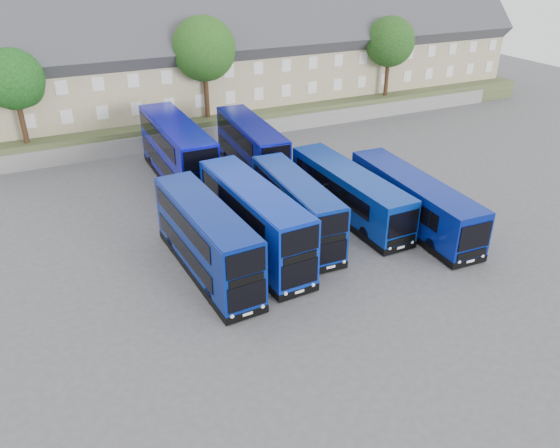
# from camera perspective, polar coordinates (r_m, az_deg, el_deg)

# --- Properties ---
(ground) EXTENTS (120.00, 120.00, 0.00)m
(ground) POSITION_cam_1_polar(r_m,az_deg,el_deg) (31.92, 4.08, -4.80)
(ground) COLOR #4C4C51
(ground) RESTS_ON ground
(retaining_wall) EXTENTS (70.00, 0.40, 1.50)m
(retaining_wall) POSITION_cam_1_polar(r_m,az_deg,el_deg) (51.84, -9.03, 8.96)
(retaining_wall) COLOR slate
(retaining_wall) RESTS_ON ground
(earth_bank) EXTENTS (80.00, 20.00, 2.00)m
(earth_bank) POSITION_cam_1_polar(r_m,az_deg,el_deg) (61.03, -11.91, 11.81)
(earth_bank) COLOR #3B4929
(earth_bank) RESTS_ON ground
(terrace_row) EXTENTS (66.00, 10.40, 11.20)m
(terrace_row) POSITION_cam_1_polar(r_m,az_deg,el_deg) (57.73, -5.39, 17.09)
(terrace_row) COLOR tan
(terrace_row) RESTS_ON earth_bank
(dd_front_left) EXTENTS (3.04, 10.62, 4.17)m
(dd_front_left) POSITION_cam_1_polar(r_m,az_deg,el_deg) (30.92, -7.70, -1.74)
(dd_front_left) COLOR navy
(dd_front_left) RESTS_ON ground
(dd_front_mid) EXTENTS (3.08, 11.03, 4.34)m
(dd_front_mid) POSITION_cam_1_polar(r_m,az_deg,el_deg) (32.53, -2.73, 0.24)
(dd_front_mid) COLOR #0826A3
(dd_front_mid) RESTS_ON ground
(dd_front_right) EXTENTS (2.64, 9.89, 3.89)m
(dd_front_right) POSITION_cam_1_polar(r_m,az_deg,el_deg) (34.54, 1.67, 1.57)
(dd_front_right) COLOR navy
(dd_front_right) RESTS_ON ground
(dd_rear_left) EXTENTS (2.87, 12.14, 4.82)m
(dd_rear_left) POSITION_cam_1_polar(r_m,az_deg,el_deg) (43.16, -10.65, 7.24)
(dd_rear_left) COLOR #080B9F
(dd_rear_left) RESTS_ON ground
(dd_rear_right) EXTENTS (3.12, 10.95, 4.30)m
(dd_rear_right) POSITION_cam_1_polar(r_m,az_deg,el_deg) (44.11, -3.01, 7.78)
(dd_rear_right) COLOR #060C7B
(dd_rear_right) RESTS_ON ground
(coach_east_a) EXTENTS (2.78, 11.91, 3.24)m
(coach_east_a) POSITION_cam_1_polar(r_m,az_deg,el_deg) (37.69, 7.19, 3.15)
(coach_east_a) COLOR navy
(coach_east_a) RESTS_ON ground
(coach_east_b) EXTENTS (3.00, 12.10, 3.28)m
(coach_east_b) POSITION_cam_1_polar(r_m,az_deg,el_deg) (37.21, 13.68, 2.24)
(coach_east_b) COLOR navy
(coach_east_b) RESTS_ON ground
(tree_west) EXTENTS (4.80, 4.80, 7.65)m
(tree_west) POSITION_cam_1_polar(r_m,az_deg,el_deg) (49.42, -25.91, 13.28)
(tree_west) COLOR #382314
(tree_west) RESTS_ON earth_bank
(tree_mid) EXTENTS (5.76, 5.76, 9.18)m
(tree_mid) POSITION_cam_1_polar(r_m,az_deg,el_deg) (52.13, -7.84, 17.47)
(tree_mid) COLOR #382314
(tree_mid) RESTS_ON earth_bank
(tree_east) EXTENTS (5.12, 5.12, 8.16)m
(tree_east) POSITION_cam_1_polar(r_m,az_deg,el_deg) (60.91, 11.45, 18.00)
(tree_east) COLOR #382314
(tree_east) RESTS_ON earth_bank
(tree_far) EXTENTS (5.44, 5.44, 8.67)m
(tree_far) POSITION_cam_1_polar(r_m,az_deg,el_deg) (69.96, 12.18, 19.42)
(tree_far) COLOR #382314
(tree_far) RESTS_ON earth_bank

